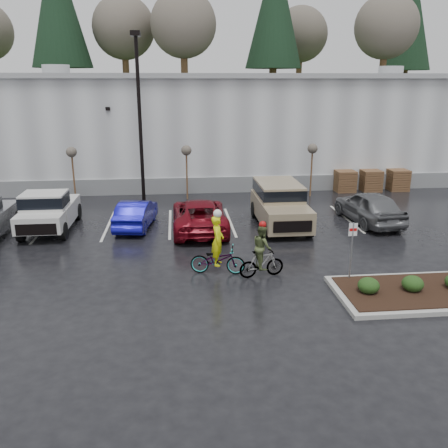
{
  "coord_description": "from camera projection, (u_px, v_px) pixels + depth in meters",
  "views": [
    {
      "loc": [
        -2.11,
        -14.58,
        6.81
      ],
      "look_at": [
        -0.28,
        3.42,
        1.3
      ],
      "focal_mm": 38.0,
      "sensor_mm": 36.0,
      "label": 1
    }
  ],
  "objects": [
    {
      "name": "cyclist_olive",
      "position": [
        262.0,
        256.0,
        16.89
      ],
      "size": [
        1.67,
        0.84,
        2.1
      ],
      "rotation": [
        0.0,
        0.0,
        1.76
      ],
      "color": "#3F3F44",
      "rests_on": "ground"
    },
    {
      "name": "shrub_a",
      "position": [
        369.0,
        286.0,
        15.38
      ],
      "size": [
        0.7,
        0.7,
        0.52
      ],
      "primitive_type": "ellipsoid",
      "color": "black",
      "rests_on": "curb_island"
    },
    {
      "name": "pickup_white",
      "position": [
        51.0,
        209.0,
        22.41
      ],
      "size": [
        2.1,
        5.2,
        1.96
      ],
      "primitive_type": null,
      "color": "silver",
      "rests_on": "ground"
    },
    {
      "name": "warehouse",
      "position": [
        203.0,
        123.0,
        35.93
      ],
      "size": [
        60.5,
        15.5,
        7.2
      ],
      "color": "#ACAEB1",
      "rests_on": "ground"
    },
    {
      "name": "shrub_b",
      "position": [
        413.0,
        284.0,
        15.52
      ],
      "size": [
        0.7,
        0.7,
        0.52
      ],
      "primitive_type": "ellipsoid",
      "color": "black",
      "rests_on": "curb_island"
    },
    {
      "name": "sapling_west",
      "position": [
        72.0,
        155.0,
        26.86
      ],
      "size": [
        0.6,
        0.6,
        3.2
      ],
      "color": "#502E20",
      "rests_on": "ground"
    },
    {
      "name": "ground",
      "position": [
        242.0,
        290.0,
        16.06
      ],
      "size": [
        120.0,
        120.0,
        0.0
      ],
      "primitive_type": "plane",
      "color": "black",
      "rests_on": "ground"
    },
    {
      "name": "sapling_mid",
      "position": [
        186.0,
        153.0,
        27.49
      ],
      "size": [
        0.6,
        0.6,
        3.2
      ],
      "color": "#502E20",
      "rests_on": "ground"
    },
    {
      "name": "cyclist_hivis",
      "position": [
        218.0,
        254.0,
        17.2
      ],
      "size": [
        2.1,
        1.07,
        2.43
      ],
      "rotation": [
        0.0,
        0.0,
        1.38
      ],
      "color": "#3F3F44",
      "rests_on": "ground"
    },
    {
      "name": "car_grey",
      "position": [
        369.0,
        207.0,
        23.39
      ],
      "size": [
        2.36,
        4.9,
        1.61
      ],
      "primitive_type": "imported",
      "rotation": [
        0.0,
        0.0,
        3.24
      ],
      "color": "slate",
      "rests_on": "ground"
    },
    {
      "name": "lamppost",
      "position": [
        139.0,
        102.0,
        25.44
      ],
      "size": [
        0.5,
        1.0,
        9.22
      ],
      "color": "black",
      "rests_on": "ground"
    },
    {
      "name": "car_blue",
      "position": [
        136.0,
        214.0,
        22.72
      ],
      "size": [
        1.94,
        4.19,
        1.33
      ],
      "primitive_type": "imported",
      "rotation": [
        0.0,
        0.0,
        3.01
      ],
      "color": "#0F0D95",
      "rests_on": "ground"
    },
    {
      "name": "suv_tan",
      "position": [
        280.0,
        206.0,
        22.74
      ],
      "size": [
        2.2,
        5.1,
        2.06
      ],
      "primitive_type": null,
      "color": "gray",
      "rests_on": "ground"
    },
    {
      "name": "fire_lane_sign",
      "position": [
        352.0,
        245.0,
        16.21
      ],
      "size": [
        0.3,
        0.05,
        2.2
      ],
      "color": "gray",
      "rests_on": "ground"
    },
    {
      "name": "wooded_ridge",
      "position": [
        192.0,
        112.0,
        58.01
      ],
      "size": [
        80.0,
        25.0,
        6.0
      ],
      "primitive_type": "cube",
      "color": "#213717",
      "rests_on": "ground"
    },
    {
      "name": "pallet_stack_a",
      "position": [
        345.0,
        181.0,
        30.01
      ],
      "size": [
        1.2,
        1.2,
        1.35
      ],
      "primitive_type": "cube",
      "color": "#502E20",
      "rests_on": "ground"
    },
    {
      "name": "car_red",
      "position": [
        199.0,
        215.0,
        22.26
      ],
      "size": [
        2.45,
        5.31,
        1.47
      ],
      "primitive_type": "imported",
      "rotation": [
        0.0,
        0.0,
        3.14
      ],
      "color": "maroon",
      "rests_on": "ground"
    },
    {
      "name": "pallet_stack_b",
      "position": [
        371.0,
        180.0,
        30.18
      ],
      "size": [
        1.2,
        1.2,
        1.35
      ],
      "primitive_type": "cube",
      "color": "#502E20",
      "rests_on": "ground"
    },
    {
      "name": "pallet_stack_c",
      "position": [
        398.0,
        180.0,
        30.35
      ],
      "size": [
        1.2,
        1.2,
        1.35
      ],
      "primitive_type": "cube",
      "color": "#502E20",
      "rests_on": "ground"
    },
    {
      "name": "sapling_east",
      "position": [
        312.0,
        151.0,
        28.22
      ],
      "size": [
        0.6,
        0.6,
        3.2
      ],
      "color": "#502E20",
      "rests_on": "ground"
    }
  ]
}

